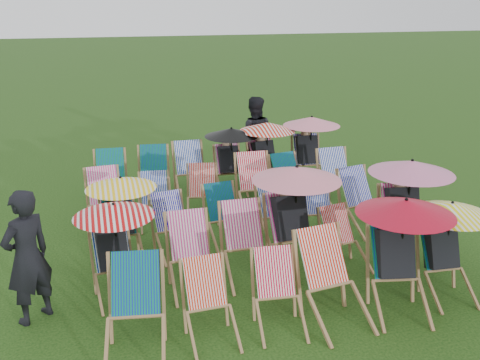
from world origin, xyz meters
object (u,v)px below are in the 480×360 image
object	(u,v)px
person_left	(27,257)
deckchair_0	(135,312)
deckchair_5	(448,248)
deckchair_29	(310,149)
person_rear	(254,137)

from	to	relation	value
person_left	deckchair_0	bearing A→B (deg)	99.12
deckchair_0	person_left	xyz separation A→B (m)	(-1.10, 0.98, 0.32)
deckchair_5	deckchair_29	bearing A→B (deg)	93.75
deckchair_29	person_left	distance (m)	6.28
person_rear	deckchair_5	bearing A→B (deg)	115.06
deckchair_29	person_left	size ratio (longest dim) A/B	0.84
deckchair_29	person_left	world-z (taller)	person_left
deckchair_0	person_left	bearing A→B (deg)	147.89
deckchair_0	person_rear	size ratio (longest dim) A/B	0.59
deckchair_0	deckchair_29	distance (m)	6.15
deckchair_29	person_rear	world-z (taller)	person_rear
deckchair_5	person_left	xyz separation A→B (m)	(-5.01, 0.82, 0.17)
deckchair_5	person_left	size ratio (longest dim) A/B	0.75
deckchair_0	person_left	distance (m)	1.51
deckchair_0	deckchair_29	size ratio (longest dim) A/B	0.74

